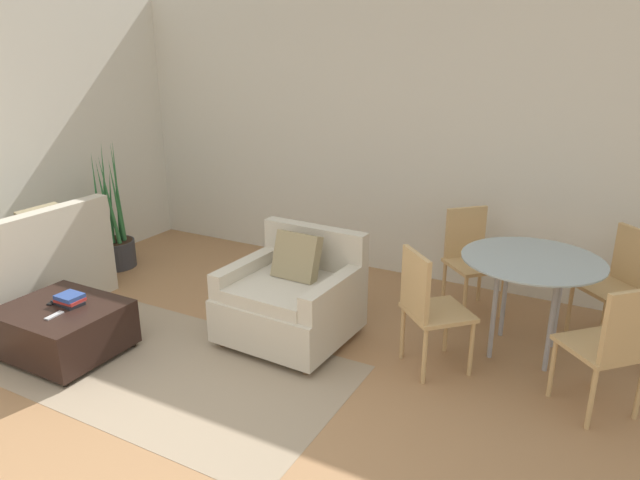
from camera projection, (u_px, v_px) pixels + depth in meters
ground_plane at (108, 470)px, 3.14m from camera, size 20.00×20.00×0.00m
wall_back at (372, 136)px, 5.65m from camera, size 12.00×0.06×2.75m
wall_left at (3, 144)px, 5.20m from camera, size 0.06×12.00×2.75m
area_rug at (154, 363)px, 4.20m from camera, size 2.91×1.47×0.01m
couch at (0, 284)px, 4.80m from camera, size 0.83×1.83×0.93m
armchair at (292, 298)px, 4.48m from camera, size 0.96×0.93×0.86m
ottoman at (64, 328)px, 4.28m from camera, size 0.83×0.72×0.39m
book_stack at (69, 299)px, 4.25m from camera, size 0.25×0.16×0.08m
tv_remote_primary at (55, 300)px, 4.32m from camera, size 0.09×0.17×0.01m
tv_remote_secondary at (54, 315)px, 4.07m from camera, size 0.05×0.14×0.01m
potted_plant at (114, 240)px, 5.98m from camera, size 0.41×0.41×1.35m
dining_table at (531, 271)px, 4.15m from camera, size 1.01×1.01×0.76m
dining_chair_near_left at (427, 303)px, 3.98m from camera, size 0.59×0.59×0.90m
dining_chair_near_right at (613, 342)px, 3.45m from camera, size 0.59×0.59×0.90m
dining_chair_far_left at (470, 253)px, 4.95m from camera, size 0.59×0.59×0.90m
dining_chair_far_right at (620, 277)px, 4.42m from camera, size 0.59×0.59×0.90m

